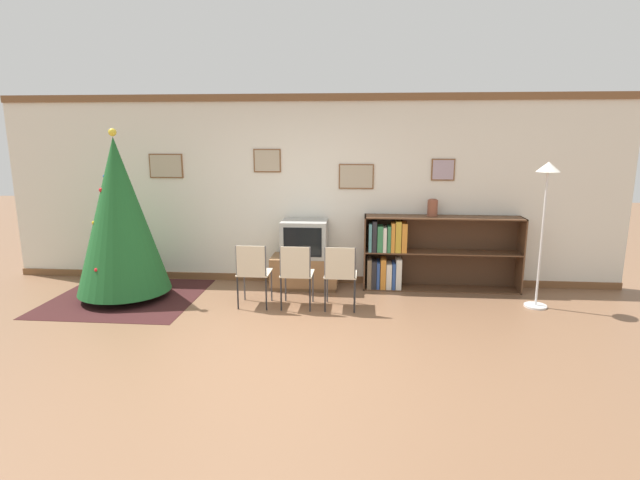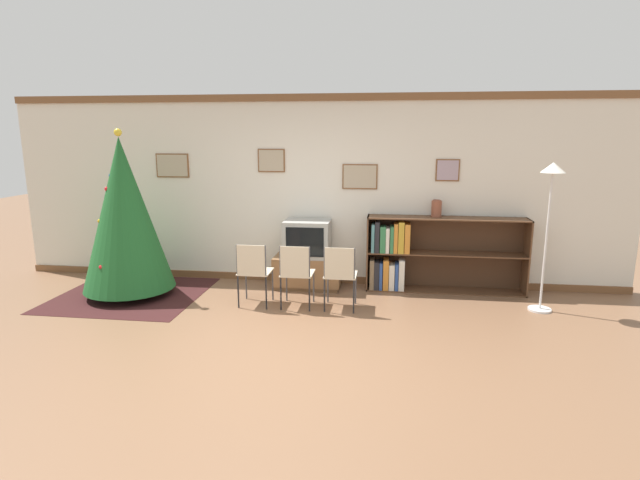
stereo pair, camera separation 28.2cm
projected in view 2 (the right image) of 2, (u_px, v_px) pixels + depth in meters
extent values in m
plane|color=brown|center=(274.00, 351.00, 5.04)|extent=(24.00, 24.00, 0.00)
cube|color=silver|center=(311.00, 191.00, 7.20)|extent=(8.93, 0.08, 2.70)
cube|color=brown|center=(310.00, 97.00, 6.87)|extent=(8.93, 0.03, 0.10)
cube|color=brown|center=(311.00, 278.00, 7.41)|extent=(8.93, 0.03, 0.10)
cube|color=brown|center=(173.00, 165.00, 7.34)|extent=(0.50, 0.02, 0.35)
cube|color=tan|center=(172.00, 166.00, 7.33)|extent=(0.46, 0.01, 0.31)
cube|color=brown|center=(271.00, 160.00, 7.13)|extent=(0.39, 0.02, 0.33)
cube|color=tan|center=(271.00, 161.00, 7.12)|extent=(0.36, 0.01, 0.29)
cube|color=brown|center=(360.00, 177.00, 7.01)|extent=(0.49, 0.02, 0.35)
cube|color=tan|center=(360.00, 177.00, 7.00)|extent=(0.46, 0.01, 0.32)
cube|color=brown|center=(448.00, 170.00, 6.83)|extent=(0.32, 0.02, 0.30)
cube|color=#A893A3|center=(448.00, 170.00, 6.82)|extent=(0.28, 0.01, 0.27)
cube|color=#381919|center=(131.00, 295.00, 6.81)|extent=(1.91, 1.81, 0.01)
cylinder|color=maroon|center=(131.00, 291.00, 6.80)|extent=(0.36, 0.36, 0.10)
cone|color=#1E5B28|center=(125.00, 214.00, 6.58)|extent=(1.19, 1.19, 2.02)
sphere|color=yellow|center=(118.00, 132.00, 6.36)|extent=(0.10, 0.10, 0.10)
sphere|color=gold|center=(99.00, 221.00, 6.45)|extent=(0.05, 0.05, 0.05)
sphere|color=red|center=(107.00, 189.00, 6.41)|extent=(0.06, 0.06, 0.06)
sphere|color=#1E4CB2|center=(111.00, 176.00, 6.49)|extent=(0.06, 0.06, 0.06)
sphere|color=gold|center=(111.00, 191.00, 6.59)|extent=(0.06, 0.06, 0.06)
sphere|color=red|center=(101.00, 267.00, 6.29)|extent=(0.05, 0.05, 0.05)
cube|color=brown|center=(308.00, 285.00, 7.16)|extent=(0.90, 0.48, 0.05)
cube|color=olive|center=(308.00, 270.00, 7.12)|extent=(0.94, 0.50, 0.40)
cube|color=#9E9E99|center=(307.00, 239.00, 7.02)|extent=(0.64, 0.48, 0.52)
cube|color=black|center=(305.00, 242.00, 6.78)|extent=(0.52, 0.01, 0.40)
cube|color=beige|center=(255.00, 272.00, 6.37)|extent=(0.40, 0.40, 0.02)
cube|color=beige|center=(251.00, 260.00, 6.14)|extent=(0.35, 0.02, 0.38)
cylinder|color=#4C4C51|center=(246.00, 283.00, 6.61)|extent=(0.02, 0.02, 0.42)
cylinder|color=#4C4C51|center=(273.00, 285.00, 6.56)|extent=(0.02, 0.02, 0.42)
cylinder|color=#4C4C51|center=(238.00, 292.00, 6.26)|extent=(0.02, 0.02, 0.42)
cylinder|color=#4C4C51|center=(266.00, 293.00, 6.21)|extent=(0.02, 0.02, 0.42)
cylinder|color=#4C4C51|center=(238.00, 277.00, 6.22)|extent=(0.02, 0.02, 0.82)
cylinder|color=#4C4C51|center=(266.00, 278.00, 6.17)|extent=(0.02, 0.02, 0.82)
cube|color=beige|center=(298.00, 273.00, 6.30)|extent=(0.40, 0.40, 0.02)
cube|color=beige|center=(295.00, 262.00, 6.07)|extent=(0.35, 0.02, 0.38)
cylinder|color=#4C4C51|center=(287.00, 285.00, 6.54)|extent=(0.02, 0.02, 0.42)
cylinder|color=#4C4C51|center=(314.00, 286.00, 6.49)|extent=(0.02, 0.02, 0.42)
cylinder|color=#4C4C51|center=(281.00, 294.00, 6.19)|extent=(0.02, 0.02, 0.42)
cylinder|color=#4C4C51|center=(309.00, 295.00, 6.14)|extent=(0.02, 0.02, 0.42)
cylinder|color=#4C4C51|center=(281.00, 278.00, 6.15)|extent=(0.02, 0.02, 0.82)
cylinder|color=#4C4C51|center=(309.00, 279.00, 6.10)|extent=(0.02, 0.02, 0.82)
cube|color=beige|center=(341.00, 275.00, 6.22)|extent=(0.40, 0.40, 0.02)
cube|color=beige|center=(339.00, 263.00, 6.00)|extent=(0.35, 0.02, 0.38)
cylinder|color=#4C4C51|center=(328.00, 287.00, 6.47)|extent=(0.02, 0.02, 0.42)
cylinder|color=#4C4C51|center=(356.00, 288.00, 6.42)|extent=(0.02, 0.02, 0.42)
cylinder|color=#4C4C51|center=(324.00, 295.00, 6.12)|extent=(0.02, 0.02, 0.42)
cylinder|color=#4C4C51|center=(354.00, 297.00, 6.07)|extent=(0.02, 0.02, 0.42)
cylinder|color=#4C4C51|center=(325.00, 280.00, 6.08)|extent=(0.02, 0.02, 0.82)
cylinder|color=#4C4C51|center=(354.00, 281.00, 6.03)|extent=(0.02, 0.02, 0.82)
cube|color=brown|center=(368.00, 252.00, 7.03)|extent=(0.02, 0.36, 1.04)
cube|color=brown|center=(526.00, 257.00, 6.75)|extent=(0.02, 0.36, 1.04)
cube|color=brown|center=(447.00, 218.00, 6.78)|extent=(2.16, 0.36, 0.02)
cube|color=brown|center=(444.00, 290.00, 6.99)|extent=(2.16, 0.36, 0.02)
cube|color=brown|center=(445.00, 253.00, 6.88)|extent=(2.12, 0.36, 0.02)
cube|color=#492F1E|center=(444.00, 252.00, 7.05)|extent=(2.16, 0.01, 1.04)
cube|color=#756047|center=(372.00, 273.00, 7.05)|extent=(0.06, 0.29, 0.42)
cube|color=#232328|center=(377.00, 275.00, 7.01)|extent=(0.07, 0.23, 0.39)
cube|color=#2D4C93|center=(381.00, 275.00, 7.04)|extent=(0.04, 0.31, 0.38)
cube|color=orange|center=(386.00, 273.00, 7.02)|extent=(0.08, 0.29, 0.42)
cube|color=silver|center=(392.00, 276.00, 7.00)|extent=(0.07, 0.26, 0.36)
cube|color=#2D4C93|center=(396.00, 276.00, 7.00)|extent=(0.04, 0.27, 0.37)
cube|color=silver|center=(401.00, 274.00, 6.97)|extent=(0.08, 0.24, 0.43)
cube|color=teal|center=(373.00, 237.00, 6.92)|extent=(0.04, 0.25, 0.39)
cube|color=#232328|center=(377.00, 237.00, 6.88)|extent=(0.06, 0.20, 0.43)
cube|color=#337547|center=(383.00, 239.00, 6.88)|extent=(0.08, 0.20, 0.37)
cube|color=silver|center=(388.00, 240.00, 6.90)|extent=(0.05, 0.26, 0.34)
cube|color=#337547|center=(392.00, 239.00, 6.88)|extent=(0.05, 0.23, 0.37)
cube|color=orange|center=(396.00, 238.00, 6.87)|extent=(0.05, 0.23, 0.41)
cube|color=gold|center=(401.00, 236.00, 6.89)|extent=(0.08, 0.31, 0.43)
cube|color=orange|center=(407.00, 238.00, 6.88)|extent=(0.07, 0.29, 0.41)
cylinder|color=brown|center=(436.00, 209.00, 6.82)|extent=(0.14, 0.14, 0.22)
torus|color=brown|center=(437.00, 201.00, 6.79)|extent=(0.12, 0.12, 0.03)
cylinder|color=silver|center=(540.00, 309.00, 6.22)|extent=(0.28, 0.28, 0.03)
cylinder|color=silver|center=(546.00, 242.00, 6.04)|extent=(0.03, 0.03, 1.68)
cone|color=white|center=(553.00, 168.00, 5.85)|extent=(0.28, 0.28, 0.12)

